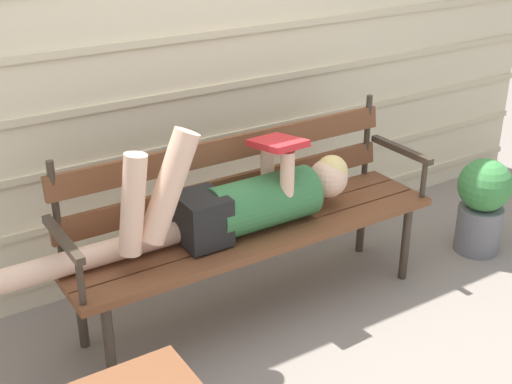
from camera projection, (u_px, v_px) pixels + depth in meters
The scene contains 5 objects.
ground_plane at pixel (267, 319), 3.26m from camera, with size 12.00×12.00×0.00m, color gray.
house_siding at pixel (187, 36), 3.30m from camera, with size 4.95×0.08×2.45m.
park_bench at pixel (248, 213), 3.18m from camera, with size 1.83×0.46×0.89m.
reclining_person at pixel (234, 203), 3.03m from camera, with size 1.73×0.26×0.58m.
potted_plant at pixel (482, 203), 3.75m from camera, with size 0.29×0.29×0.55m.
Camera 1 is at (-1.51, -2.25, 1.92)m, focal length 47.85 mm.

